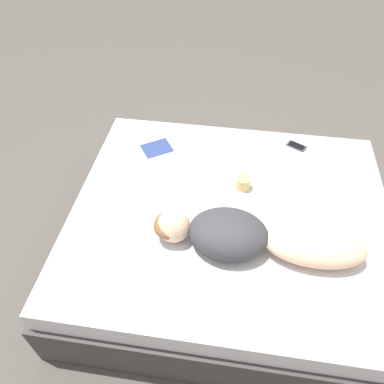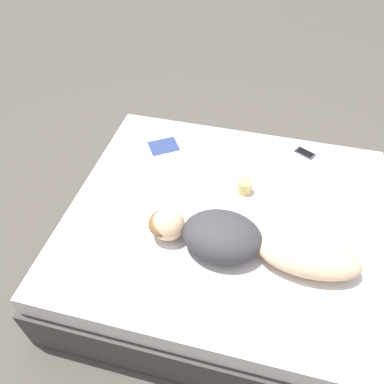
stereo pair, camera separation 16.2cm
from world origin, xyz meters
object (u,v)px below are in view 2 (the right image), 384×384
at_px(person, 244,241).
at_px(open_magazine, 169,157).
at_px(cell_phone, 305,153).
at_px(coffee_mug, 245,186).

relative_size(person, open_magazine, 1.97).
bearing_deg(cell_phone, person, -170.33).
relative_size(open_magazine, coffee_mug, 4.73).
relative_size(person, cell_phone, 7.49).
distance_m(person, coffee_mug, 0.48).
xyz_separation_m(open_magazine, coffee_mug, (-0.20, -0.58, 0.04)).
distance_m(coffee_mug, cell_phone, 0.61).
height_order(open_magazine, coffee_mug, coffee_mug).
bearing_deg(coffee_mug, person, -173.01).
bearing_deg(open_magazine, cell_phone, -106.52).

